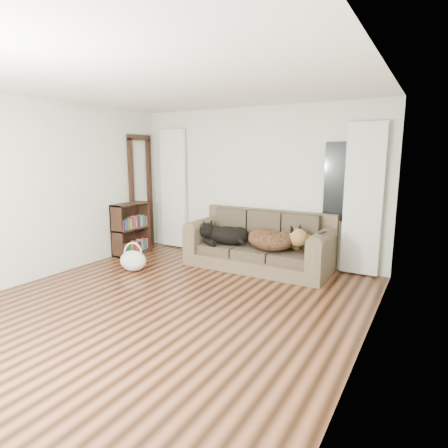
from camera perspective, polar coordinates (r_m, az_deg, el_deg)
The scene contains 15 objects.
floor at distance 4.72m, azimuth -8.85°, elevation -12.19°, with size 5.00×5.00×0.00m, color black.
ceiling at distance 4.42m, azimuth -9.88°, elevation 20.66°, with size 5.00×5.00×0.00m, color white.
wall_back at distance 6.50m, azimuth 4.76°, elevation 6.02°, with size 4.50×0.04×2.60m, color beige.
wall_left at distance 6.06m, azimuth -26.15°, elevation 4.63°, with size 0.04×5.00×2.60m, color beige.
wall_right at distance 3.45m, azimuth 21.12°, elevation 1.24°, with size 0.04×5.00×2.60m, color beige.
curtain_left at distance 7.33m, azimuth -7.69°, elevation 5.31°, with size 0.55×0.08×2.25m, color white.
curtain_right at distance 5.90m, azimuth 20.43°, elevation 3.46°, with size 0.55×0.08×2.25m, color white.
window_pane at distance 6.00m, azimuth 17.36°, elevation 6.15°, with size 0.50×0.03×1.20m, color black.
door_casing at distance 7.38m, azimuth -12.51°, elevation 4.40°, with size 0.07×0.60×2.10m, color black.
sofa at distance 6.03m, azimuth 5.21°, elevation -2.53°, with size 2.30×0.99×0.94m, color #483A2A.
dog_black_lab at distance 6.20m, azimuth 0.36°, elevation -1.84°, with size 0.71×0.49×0.30m, color black.
dog_shepherd at distance 5.83m, azimuth 7.51°, elevation -2.64°, with size 0.79×0.56×0.35m, color black.
tv_remote at distance 5.45m, azimuth 14.68°, elevation -1.25°, with size 0.05×0.17×0.02m, color black.
tote_bag at distance 6.09m, azimuth -13.68°, elevation -5.49°, with size 0.45×0.34×0.32m, color beige.
bookshelf at distance 7.08m, azimuth -13.98°, elevation -0.42°, with size 0.28×0.75×0.94m, color black.
Camera 1 is at (2.76, -3.37, 1.82)m, focal length 30.00 mm.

